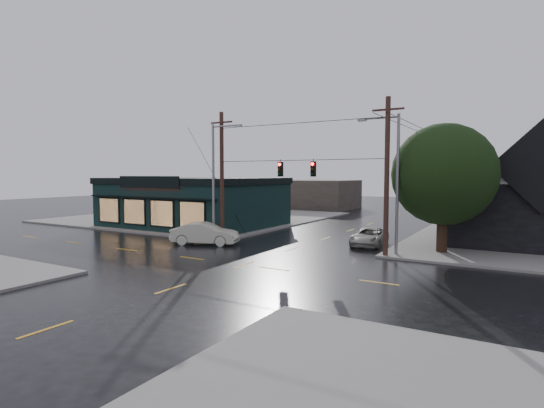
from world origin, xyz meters
The scene contains 17 objects.
ground_plane centered at (0.00, 0.00, 0.00)m, with size 160.00×160.00×0.00m, color black.
sidewalk_nw centered at (-20.00, 20.00, 0.07)m, with size 28.00×28.00×0.15m, color slate.
pizza_shop centered at (-15.00, 12.94, 2.56)m, with size 16.30×12.34×4.90m.
ne_building centered at (15.00, 17.00, 4.47)m, with size 12.60×11.60×8.75m.
corner_tree centered at (9.40, 9.63, 5.29)m, with size 6.73×6.73×8.52m.
utility_pole_nw centered at (-6.50, 6.50, 0.00)m, with size 2.00×0.32×10.15m, color #331D16, non-canonical shape.
utility_pole_ne centered at (6.50, 6.50, 0.00)m, with size 2.00×0.32×10.15m, color #331D16, non-canonical shape.
utility_pole_far_a centered at (6.50, 28.00, 0.00)m, with size 2.00×0.32×9.65m, color #331D16, non-canonical shape.
utility_pole_far_b centered at (6.50, 48.00, 0.00)m, with size 2.00×0.32×9.15m, color #331D16, non-canonical shape.
utility_pole_far_c centered at (6.50, 68.00, 0.00)m, with size 2.00×0.32×9.15m, color #331D16, non-canonical shape.
span_signal_assembly centered at (0.10, 6.50, 5.70)m, with size 13.00×0.48×1.23m.
streetlight_nw centered at (-6.80, 5.80, 0.00)m, with size 5.40×0.30×9.15m, color gray, non-canonical shape.
streetlight_ne centered at (7.00, 7.20, 0.00)m, with size 5.40×0.30×9.15m, color gray, non-canonical shape.
bg_building_west centered at (-14.00, 40.00, 2.20)m, with size 12.00×10.00×4.40m, color #383029.
bg_building_east centered at (16.00, 45.00, 2.80)m, with size 14.00×12.00×5.60m, color #26262B.
sedan_cream centered at (-6.64, 4.52, 0.83)m, with size 1.76×5.04×1.66m, color beige.
suv_silver centered at (4.17, 10.45, 0.65)m, with size 2.17×4.70×1.31m, color #9D9C91.
Camera 1 is at (13.86, -20.27, 5.30)m, focal length 28.00 mm.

